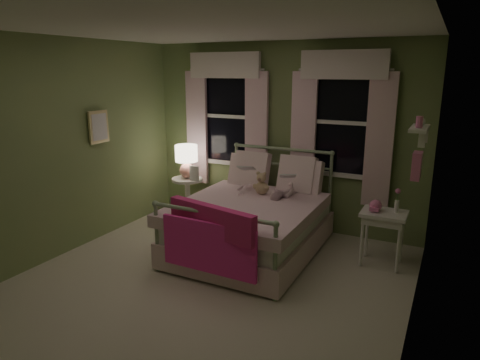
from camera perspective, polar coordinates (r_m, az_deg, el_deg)
The scene contains 18 objects.
room_shell at distance 4.23m, azimuth -4.93°, elevation 1.91°, with size 4.20×4.20×4.20m.
bed at distance 5.35m, azimuth 1.69°, elevation -5.55°, with size 1.58×2.04×1.18m.
pink_throw at distance 4.42m, azimuth -3.99°, elevation -6.88°, with size 1.10×0.32×0.71m.
child_left at distance 5.67m, azimuth 0.98°, elevation 1.40°, with size 0.26×0.17×0.73m, color #F7D1DD.
child_right at distance 5.46m, azimuth 6.27°, elevation 0.64°, with size 0.34×0.26×0.70m, color #F7D1DD.
book_left at distance 5.45m, azimuth -0.16°, elevation 1.17°, with size 0.20×0.27×0.03m, color beige.
book_right at distance 5.24m, azimuth 5.31°, elevation 0.08°, with size 0.20×0.27×0.02m, color beige.
teddy_bear at distance 5.46m, azimuth 2.90°, elevation -0.68°, with size 0.23×0.18×0.30m.
nightstand_left at distance 6.47m, azimuth -7.00°, elevation -1.75°, with size 0.46×0.46×0.65m.
table_lamp at distance 6.34m, azimuth -7.15°, elevation 2.90°, with size 0.33×0.33×0.49m.
book_nightstand at distance 6.29m, azimuth -6.71°, elevation 0.04°, with size 0.16×0.22×0.02m, color beige.
nightstand_right at distance 5.17m, azimuth 18.60°, elevation -5.10°, with size 0.50×0.40×0.64m.
pink_toy at distance 5.13m, azimuth 17.63°, elevation -3.31°, with size 0.14×0.18×0.14m.
bud_vase at distance 5.14m, azimuth 20.22°, elevation -2.57°, with size 0.06×0.06×0.28m.
window_left at distance 6.34m, azimuth -1.89°, elevation 9.10°, with size 1.34×0.13×1.96m.
window_right at distance 5.73m, azimuth 13.36°, elevation 8.14°, with size 1.34×0.13×1.96m.
wall_shelf at distance 4.28m, azimuth 22.70°, elevation 4.02°, with size 0.15×0.50×0.60m.
framed_picture at distance 5.87m, azimuth -18.31°, elevation 6.74°, with size 0.03×0.32×0.42m.
Camera 1 is at (2.18, -3.51, 2.22)m, focal length 32.00 mm.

